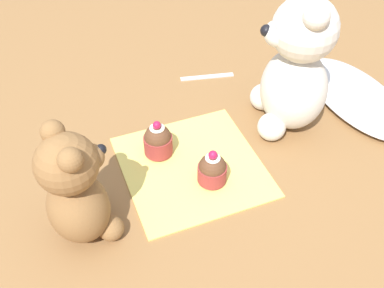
# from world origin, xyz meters

# --- Properties ---
(ground_plane) EXTENTS (4.00, 4.00, 0.00)m
(ground_plane) POSITION_xyz_m (0.00, 0.00, 0.00)
(ground_plane) COLOR olive
(knitted_placemat) EXTENTS (0.24, 0.23, 0.01)m
(knitted_placemat) POSITION_xyz_m (0.00, 0.00, 0.00)
(knitted_placemat) COLOR #E0D166
(knitted_placemat) RESTS_ON ground_plane
(tulle_cloth) EXTENTS (0.29, 0.14, 0.03)m
(tulle_cloth) POSITION_xyz_m (-0.05, 0.38, 0.01)
(tulle_cloth) COLOR silver
(tulle_cloth) RESTS_ON ground_plane
(teddy_bear_cream) EXTENTS (0.17, 0.16, 0.26)m
(teddy_bear_cream) POSITION_xyz_m (-0.05, 0.21, 0.12)
(teddy_bear_cream) COLOR silver
(teddy_bear_cream) RESTS_ON ground_plane
(teddy_bear_tan) EXTENTS (0.12, 0.11, 0.20)m
(teddy_bear_tan) POSITION_xyz_m (0.06, -0.20, 0.09)
(teddy_bear_tan) COLOR olive
(teddy_bear_tan) RESTS_ON ground_plane
(cupcake_near_cream_bear) EXTENTS (0.05, 0.05, 0.07)m
(cupcake_near_cream_bear) POSITION_xyz_m (0.04, 0.02, 0.03)
(cupcake_near_cream_bear) COLOR #993333
(cupcake_near_cream_bear) RESTS_ON knitted_placemat
(cupcake_near_tan_bear) EXTENTS (0.05, 0.05, 0.07)m
(cupcake_near_tan_bear) POSITION_xyz_m (-0.05, -0.04, 0.03)
(cupcake_near_tan_bear) COLOR #993333
(cupcake_near_tan_bear) RESTS_ON knitted_placemat
(teaspoon) EXTENTS (0.04, 0.12, 0.01)m
(teaspoon) POSITION_xyz_m (-0.24, 0.13, 0.00)
(teaspoon) COLOR silver
(teaspoon) RESTS_ON ground_plane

